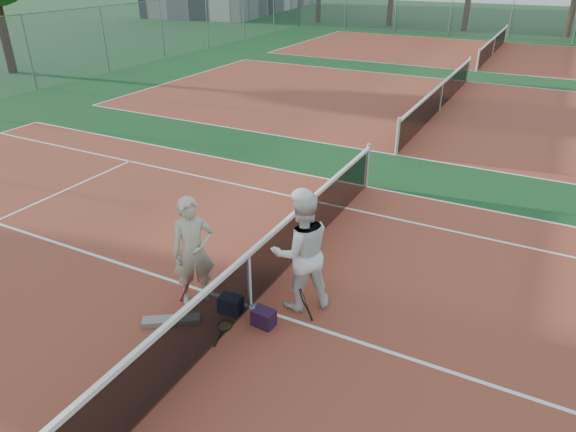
{
  "coord_description": "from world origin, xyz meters",
  "views": [
    {
      "loc": [
        3.66,
        -5.71,
        5.07
      ],
      "look_at": [
        0.0,
        1.33,
        1.05
      ],
      "focal_mm": 32.0,
      "sensor_mm": 36.0,
      "label": 1
    }
  ],
  "objects_px": {
    "net_main": "(249,280)",
    "sports_bag_navy": "(231,305)",
    "sports_bag_purple": "(264,318)",
    "water_bottle": "(253,315)",
    "racket_black_held": "(303,306)",
    "player_a": "(193,251)",
    "player_b": "(301,252)",
    "racket_spare": "(225,326)",
    "racket_red": "(191,288)"
  },
  "relations": [
    {
      "from": "net_main",
      "to": "racket_spare",
      "type": "bearing_deg",
      "value": -97.83
    },
    {
      "from": "sports_bag_navy",
      "to": "racket_black_held",
      "type": "bearing_deg",
      "value": 16.05
    },
    {
      "from": "water_bottle",
      "to": "player_a",
      "type": "bearing_deg",
      "value": 175.1
    },
    {
      "from": "player_b",
      "to": "sports_bag_navy",
      "type": "relative_size",
      "value": 5.51
    },
    {
      "from": "player_b",
      "to": "racket_black_held",
      "type": "relative_size",
      "value": 3.44
    },
    {
      "from": "player_a",
      "to": "sports_bag_purple",
      "type": "height_order",
      "value": "player_a"
    },
    {
      "from": "player_a",
      "to": "racket_black_held",
      "type": "relative_size",
      "value": 3.19
    },
    {
      "from": "player_b",
      "to": "racket_red",
      "type": "xyz_separation_m",
      "value": [
        -1.6,
        -0.78,
        -0.71
      ]
    },
    {
      "from": "net_main",
      "to": "racket_red",
      "type": "bearing_deg",
      "value": -159.53
    },
    {
      "from": "player_a",
      "to": "sports_bag_navy",
      "type": "bearing_deg",
      "value": -47.68
    },
    {
      "from": "racket_red",
      "to": "water_bottle",
      "type": "distance_m",
      "value": 1.16
    },
    {
      "from": "player_a",
      "to": "sports_bag_navy",
      "type": "height_order",
      "value": "player_a"
    },
    {
      "from": "racket_black_held",
      "to": "sports_bag_purple",
      "type": "bearing_deg",
      "value": 6.4
    },
    {
      "from": "player_a",
      "to": "racket_red",
      "type": "distance_m",
      "value": 0.65
    },
    {
      "from": "player_a",
      "to": "sports_bag_purple",
      "type": "distance_m",
      "value": 1.52
    },
    {
      "from": "sports_bag_navy",
      "to": "player_b",
      "type": "bearing_deg",
      "value": 38.12
    },
    {
      "from": "player_a",
      "to": "sports_bag_purple",
      "type": "bearing_deg",
      "value": -48.35
    },
    {
      "from": "racket_red",
      "to": "water_bottle",
      "type": "height_order",
      "value": "racket_red"
    },
    {
      "from": "sports_bag_navy",
      "to": "net_main",
      "type": "bearing_deg",
      "value": 52.56
    },
    {
      "from": "net_main",
      "to": "sports_bag_purple",
      "type": "height_order",
      "value": "net_main"
    },
    {
      "from": "racket_black_held",
      "to": "water_bottle",
      "type": "xyz_separation_m",
      "value": [
        -0.67,
        -0.39,
        -0.14
      ]
    },
    {
      "from": "racket_spare",
      "to": "water_bottle",
      "type": "relative_size",
      "value": 2.0
    },
    {
      "from": "net_main",
      "to": "sports_bag_navy",
      "type": "bearing_deg",
      "value": -127.44
    },
    {
      "from": "player_b",
      "to": "sports_bag_purple",
      "type": "relative_size",
      "value": 5.83
    },
    {
      "from": "racket_red",
      "to": "racket_black_held",
      "type": "xyz_separation_m",
      "value": [
        1.82,
        0.4,
        0.01
      ]
    },
    {
      "from": "net_main",
      "to": "player_a",
      "type": "relative_size",
      "value": 5.97
    },
    {
      "from": "player_b",
      "to": "racket_spare",
      "type": "relative_size",
      "value": 3.31
    },
    {
      "from": "player_b",
      "to": "racket_black_held",
      "type": "xyz_separation_m",
      "value": [
        0.22,
        -0.38,
        -0.7
      ]
    },
    {
      "from": "player_b",
      "to": "sports_bag_purple",
      "type": "height_order",
      "value": "player_b"
    },
    {
      "from": "player_a",
      "to": "racket_spare",
      "type": "height_order",
      "value": "player_a"
    },
    {
      "from": "player_b",
      "to": "sports_bag_navy",
      "type": "bearing_deg",
      "value": -4.4
    },
    {
      "from": "sports_bag_navy",
      "to": "water_bottle",
      "type": "xyz_separation_m",
      "value": [
        0.44,
        -0.07,
        0.01
      ]
    },
    {
      "from": "player_a",
      "to": "racket_spare",
      "type": "xyz_separation_m",
      "value": [
        0.79,
        -0.38,
        -0.9
      ]
    },
    {
      "from": "racket_black_held",
      "to": "water_bottle",
      "type": "distance_m",
      "value": 0.78
    },
    {
      "from": "racket_black_held",
      "to": "racket_spare",
      "type": "distance_m",
      "value": 1.23
    },
    {
      "from": "sports_bag_navy",
      "to": "racket_spare",
      "type": "bearing_deg",
      "value": -72.07
    },
    {
      "from": "racket_red",
      "to": "water_bottle",
      "type": "relative_size",
      "value": 1.87
    },
    {
      "from": "racket_red",
      "to": "racket_spare",
      "type": "relative_size",
      "value": 0.93
    },
    {
      "from": "player_b",
      "to": "sports_bag_navy",
      "type": "xyz_separation_m",
      "value": [
        -0.89,
        -0.7,
        -0.85
      ]
    },
    {
      "from": "player_a",
      "to": "water_bottle",
      "type": "bearing_deg",
      "value": -50.1
    },
    {
      "from": "racket_black_held",
      "to": "sports_bag_navy",
      "type": "distance_m",
      "value": 1.17
    },
    {
      "from": "net_main",
      "to": "racket_spare",
      "type": "relative_size",
      "value": 18.3
    },
    {
      "from": "player_b",
      "to": "net_main",
      "type": "bearing_deg",
      "value": -10.09
    },
    {
      "from": "player_a",
      "to": "player_b",
      "type": "height_order",
      "value": "player_b"
    },
    {
      "from": "racket_black_held",
      "to": "sports_bag_purple",
      "type": "height_order",
      "value": "racket_black_held"
    },
    {
      "from": "player_a",
      "to": "water_bottle",
      "type": "xyz_separation_m",
      "value": [
        1.12,
        -0.1,
        -0.77
      ]
    },
    {
      "from": "sports_bag_purple",
      "to": "water_bottle",
      "type": "bearing_deg",
      "value": -172.34
    },
    {
      "from": "player_a",
      "to": "racket_spare",
      "type": "bearing_deg",
      "value": -71.08
    },
    {
      "from": "player_a",
      "to": "net_main",
      "type": "bearing_deg",
      "value": -30.43
    },
    {
      "from": "racket_red",
      "to": "sports_bag_navy",
      "type": "xyz_separation_m",
      "value": [
        0.71,
        0.08,
        -0.14
      ]
    }
  ]
}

